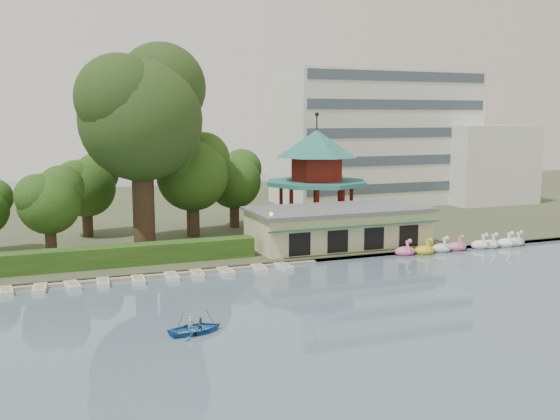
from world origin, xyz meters
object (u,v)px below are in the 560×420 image
pavilion (316,169)px  big_tree (142,109)px  boathouse (338,226)px  rowboat_with_passengers (196,325)px  dock (129,277)px

pavilion → big_tree: bearing=-169.7°
big_tree → boathouse: bearing=-18.3°
pavilion → rowboat_with_passengers: bearing=-126.0°
dock → rowboat_with_passengers: (2.10, -15.38, 0.38)m
boathouse → rowboat_with_passengers: (-19.90, -20.15, -1.87)m
dock → rowboat_with_passengers: 15.53m
boathouse → big_tree: (-18.83, 6.22, 11.96)m
boathouse → dock: bearing=-167.8°
pavilion → rowboat_with_passengers: size_ratio=2.53×
boathouse → pavilion: 11.43m
boathouse → rowboat_with_passengers: 28.38m
boathouse → rowboat_with_passengers: boathouse is taller
boathouse → big_tree: 23.16m
pavilion → big_tree: 22.26m
pavilion → dock: bearing=-148.3°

